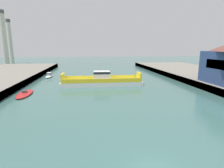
{
  "coord_description": "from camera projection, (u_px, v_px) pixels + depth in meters",
  "views": [
    {
      "loc": [
        -5.22,
        -12.17,
        10.05
      ],
      "look_at": [
        0.0,
        27.14,
        2.0
      ],
      "focal_mm": 28.44,
      "sensor_mm": 36.0,
      "label": 1
    }
  ],
  "objects": [
    {
      "name": "chain_ferry",
      "position": [
        102.0,
        81.0,
        49.2
      ],
      "size": [
        22.23,
        6.34,
        3.83
      ],
      "color": "silver",
      "rests_on": "ground"
    },
    {
      "name": "moored_boat_near_left",
      "position": [
        49.0,
        75.0,
        62.28
      ],
      "size": [
        2.14,
        6.13,
        1.63
      ],
      "color": "white",
      "rests_on": "ground"
    },
    {
      "name": "moored_boat_mid_left",
      "position": [
        25.0,
        94.0,
        38.82
      ],
      "size": [
        3.05,
        8.24,
        0.95
      ],
      "color": "red",
      "rests_on": "ground"
    },
    {
      "name": "smokestack_distant_a",
      "position": [
        4.0,
        37.0,
        101.31
      ],
      "size": [
        3.28,
        3.28,
        30.99
      ],
      "color": "beige",
      "rests_on": "ground"
    },
    {
      "name": "smokestack_distant_b",
      "position": [
        10.0,
        40.0,
        117.41
      ],
      "size": [
        2.71,
        2.71,
        28.54
      ],
      "color": "beige",
      "rests_on": "ground"
    }
  ]
}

